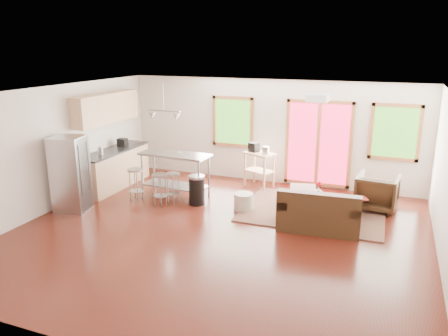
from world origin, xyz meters
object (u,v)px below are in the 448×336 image
(loveseat, at_px, (319,213))
(island, at_px, (175,167))
(rug, at_px, (313,211))
(coffee_table, at_px, (338,201))
(armchair, at_px, (377,190))
(refrigerator, at_px, (71,174))
(ottoman, at_px, (303,195))
(kitchen_cart, at_px, (259,157))

(loveseat, bearing_deg, island, 164.68)
(loveseat, bearing_deg, rug, 102.36)
(rug, distance_m, loveseat, 0.93)
(coffee_table, distance_m, armchair, 0.98)
(rug, xyz_separation_m, coffee_table, (0.50, -0.00, 0.29))
(rug, height_order, loveseat, loveseat)
(rug, relative_size, refrigerator, 1.81)
(island, bearing_deg, refrigerator, -136.25)
(rug, bearing_deg, ottoman, 125.60)
(refrigerator, distance_m, island, 2.26)
(loveseat, height_order, ottoman, loveseat)
(rug, bearing_deg, refrigerator, -160.03)
(rug, height_order, kitchen_cart, kitchen_cart)
(rug, relative_size, loveseat, 1.83)
(rug, bearing_deg, armchair, 27.73)
(ottoman, bearing_deg, refrigerator, -153.87)
(loveseat, relative_size, ottoman, 2.84)
(ottoman, bearing_deg, coffee_table, -28.79)
(rug, xyz_separation_m, loveseat, (0.25, -0.84, 0.31))
(coffee_table, bearing_deg, armchair, 41.78)
(ottoman, distance_m, refrigerator, 5.01)
(kitchen_cart, bearing_deg, island, -138.02)
(coffee_table, relative_size, island, 0.55)
(refrigerator, xyz_separation_m, kitchen_cart, (3.20, 2.97, -0.05))
(loveseat, xyz_separation_m, refrigerator, (-5.04, -0.90, 0.48))
(island, xyz_separation_m, kitchen_cart, (1.57, 1.41, 0.04))
(coffee_table, height_order, kitchen_cart, kitchen_cart)
(rug, xyz_separation_m, refrigerator, (-4.79, -1.74, 0.78))
(ottoman, relative_size, island, 0.34)
(armchair, xyz_separation_m, ottoman, (-1.54, -0.19, -0.24))
(armchair, xyz_separation_m, island, (-4.38, -0.82, 0.28))
(rug, height_order, island, island)
(rug, distance_m, ottoman, 0.58)
(armchair, bearing_deg, loveseat, 62.96)
(island, bearing_deg, armchair, 10.62)
(loveseat, distance_m, armchair, 1.78)
(coffee_table, bearing_deg, rug, 179.75)
(refrigerator, relative_size, island, 0.97)
(rug, xyz_separation_m, island, (-3.16, -0.18, 0.69))
(coffee_table, height_order, armchair, armchair)
(island, height_order, kitchen_cart, kitchen_cart)
(armchair, distance_m, refrigerator, 6.48)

